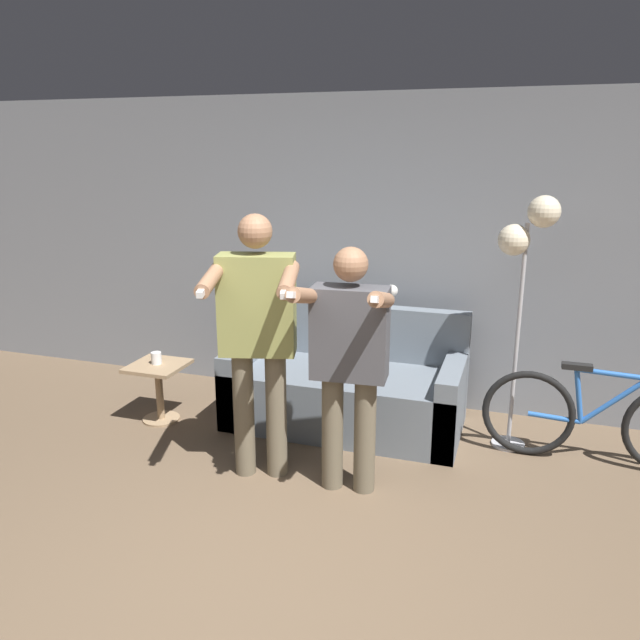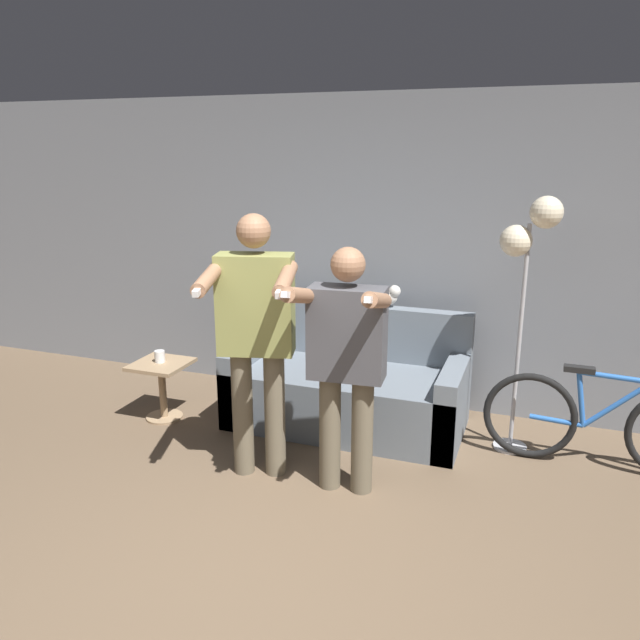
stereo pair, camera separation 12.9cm
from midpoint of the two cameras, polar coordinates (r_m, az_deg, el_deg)
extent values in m
plane|color=brown|center=(3.29, -7.90, -25.88)|extent=(16.00, 16.00, 0.00)
cube|color=gray|center=(5.31, 5.53, 6.04)|extent=(10.00, 0.05, 2.60)
cube|color=slate|center=(5.03, 1.54, -7.09)|extent=(1.84, 0.88, 0.47)
cube|color=slate|center=(5.21, 2.76, -0.96)|extent=(1.84, 0.14, 0.44)
cube|color=slate|center=(5.29, -7.24, -5.24)|extent=(0.16, 0.88, 0.61)
cube|color=slate|center=(4.85, 11.18, -7.40)|extent=(0.16, 0.88, 0.61)
cylinder|color=#6B604C|center=(4.28, -7.84, -8.51)|extent=(0.14, 0.14, 0.87)
cylinder|color=#6B604C|center=(4.25, -4.89, -8.62)|extent=(0.14, 0.14, 0.87)
cube|color=#8C8E4C|center=(4.02, -6.69, 1.38)|extent=(0.53, 0.34, 0.65)
sphere|color=#9E7051|center=(3.93, -6.91, 8.06)|extent=(0.22, 0.22, 0.22)
cylinder|color=#9E7051|center=(3.78, -10.89, 3.76)|extent=(0.22, 0.51, 0.14)
cube|color=white|center=(3.55, -11.81, 2.53)|extent=(0.07, 0.13, 0.05)
cylinder|color=#9E7051|center=(3.69, -3.88, 3.74)|extent=(0.22, 0.51, 0.14)
cube|color=white|center=(3.46, -4.35, 2.48)|extent=(0.07, 0.13, 0.05)
cylinder|color=#6B604C|center=(4.10, 0.23, -10.20)|extent=(0.14, 0.14, 0.77)
cylinder|color=#6B604C|center=(4.07, 3.19, -10.48)|extent=(0.14, 0.14, 0.77)
cube|color=#4C4C51|center=(3.84, 1.78, -1.20)|extent=(0.49, 0.26, 0.58)
sphere|color=#9E7051|center=(3.74, 1.84, 5.10)|extent=(0.21, 0.21, 0.21)
cylinder|color=#9E7051|center=(3.59, -2.48, 2.24)|extent=(0.13, 0.51, 0.21)
cube|color=white|center=(3.35, -3.62, 2.31)|extent=(0.05, 0.13, 0.06)
cylinder|color=#9E7051|center=(3.50, 4.61, 1.84)|extent=(0.13, 0.51, 0.21)
cube|color=white|center=(3.25, 3.96, 1.88)|extent=(0.05, 0.13, 0.06)
ellipsoid|color=silver|center=(5.10, 4.32, 2.21)|extent=(0.33, 0.12, 0.17)
sphere|color=silver|center=(5.06, 5.86, 2.67)|extent=(0.10, 0.10, 0.10)
ellipsoid|color=silver|center=(5.17, 2.52, 1.74)|extent=(0.18, 0.04, 0.04)
cone|color=silver|center=(5.04, 5.64, 3.05)|extent=(0.03, 0.03, 0.03)
cone|color=silver|center=(5.07, 5.72, 3.13)|extent=(0.03, 0.03, 0.03)
cylinder|color=#B2B2B7|center=(4.98, 16.09, -10.82)|extent=(0.25, 0.25, 0.02)
cylinder|color=#B2B2B7|center=(4.68, 16.83, -1.72)|extent=(0.03, 0.03, 1.67)
sphere|color=#F4E5C1|center=(4.51, 19.03, 9.35)|extent=(0.22, 0.22, 0.22)
sphere|color=#F4E5C1|center=(4.53, 16.53, 7.03)|extent=(0.22, 0.22, 0.22)
cylinder|color=#A38460|center=(5.38, -14.97, -8.71)|extent=(0.30, 0.30, 0.02)
cylinder|color=#A38460|center=(5.30, -15.14, -6.55)|extent=(0.06, 0.06, 0.45)
cube|color=#A38460|center=(5.21, -15.32, -4.08)|extent=(0.43, 0.43, 0.03)
cylinder|color=white|center=(5.21, -15.43, -3.38)|extent=(0.08, 0.08, 0.10)
torus|color=black|center=(4.75, 17.74, -8.13)|extent=(0.64, 0.05, 0.64)
cylinder|color=blue|center=(4.73, 24.58, -6.75)|extent=(0.41, 0.04, 0.40)
cylinder|color=blue|center=(4.70, 21.85, -6.46)|extent=(0.10, 0.04, 0.39)
cylinder|color=blue|center=(4.66, 24.45, -4.52)|extent=(0.45, 0.04, 0.05)
cylinder|color=blue|center=(4.76, 19.88, -8.39)|extent=(0.36, 0.04, 0.05)
cube|color=black|center=(4.63, 21.72, -3.98)|extent=(0.20, 0.07, 0.04)
camera|label=1|loc=(0.06, -90.85, -0.24)|focal=35.00mm
camera|label=2|loc=(0.06, 89.15, 0.24)|focal=35.00mm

